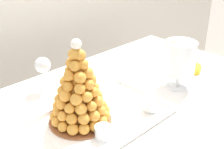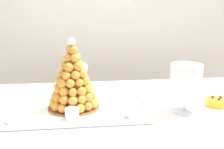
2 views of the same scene
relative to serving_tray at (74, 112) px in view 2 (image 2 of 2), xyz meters
name	(u,v)px [view 2 (image 2 of 2)]	position (x,y,z in m)	size (l,w,h in m)	color
backdrop_wall	(109,8)	(0.27, 1.02, 0.45)	(4.80, 0.10, 2.50)	silver
buffet_table	(132,129)	(0.27, 0.00, -0.10)	(1.46, 1.03, 0.80)	brown
serving_tray	(74,112)	(0.00, 0.00, 0.00)	(0.67, 0.34, 0.02)	white
croquembouche	(73,81)	(0.00, 0.04, 0.13)	(0.24, 0.24, 0.33)	brown
dessert_cup_left	(11,116)	(-0.26, -0.10, 0.03)	(0.05, 0.05, 0.06)	silver
dessert_cup_mid_left	(72,114)	(-0.01, -0.09, 0.02)	(0.06, 0.06, 0.05)	silver
dessert_cup_centre	(132,111)	(0.25, -0.10, 0.03)	(0.06, 0.06, 0.06)	silver
creme_brulee_ramekin	(18,109)	(-0.25, 0.02, 0.02)	(0.08, 0.08, 0.03)	white
macaron_goblet	(186,81)	(0.51, -0.05, 0.14)	(0.15, 0.14, 0.24)	white
fruit_tart_plate	(217,104)	(0.69, 0.00, 0.01)	(0.19, 0.19, 0.05)	white
wine_glass	(82,69)	(0.04, 0.36, 0.12)	(0.07, 0.07, 0.16)	silver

